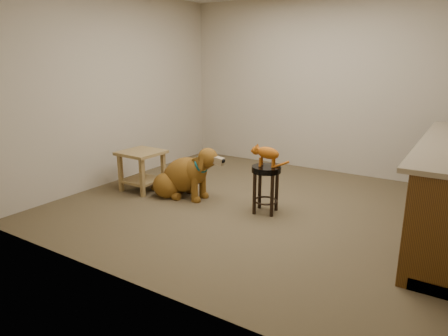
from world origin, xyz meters
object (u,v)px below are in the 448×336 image
Objects in this scene: wood_stool at (436,174)px; tabby_kitten at (266,153)px; golden_retriever at (184,176)px; padded_stool at (266,180)px; side_table at (142,165)px.

tabby_kitten is (-1.59, -1.30, 0.31)m from wood_stool.
golden_retriever is at bearing 172.99° from tabby_kitten.
side_table is (-1.73, -0.16, -0.03)m from padded_stool.
side_table is at bearing -174.28° from golden_retriever.
wood_stool is at bearing 23.72° from side_table.
tabby_kitten is at bearing 5.17° from side_table.
golden_retriever is at bearing -152.98° from wood_stool.
wood_stool is 0.63× the size of golden_retriever.
golden_retriever is (-1.11, -0.07, -0.12)m from padded_stool.
golden_retriever is 2.76× the size of tabby_kitten.
tabby_kitten reaches higher than side_table.
tabby_kitten is (1.10, 0.07, 0.42)m from golden_retriever.
golden_retriever is at bearing 7.82° from side_table.
wood_stool is 2.08m from tabby_kitten.
side_table is at bearing -174.83° from padded_stool.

